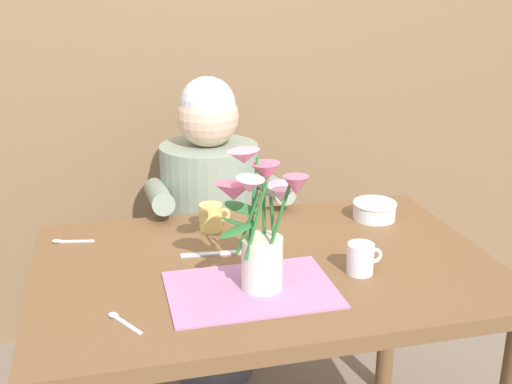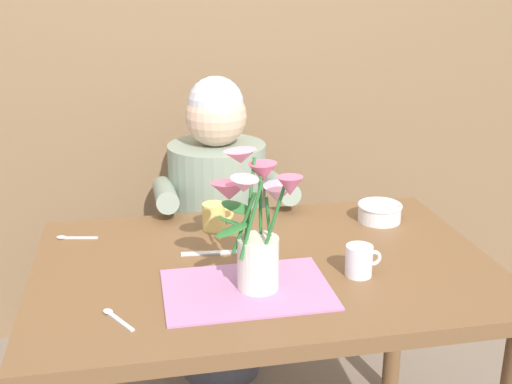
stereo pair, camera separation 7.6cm
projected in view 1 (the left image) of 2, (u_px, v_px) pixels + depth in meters
wood_panel_backdrop at (198, 29)px, 2.47m from camera, size 4.00×0.10×2.50m
dining_table at (266, 295)px, 1.71m from camera, size 1.20×0.80×0.74m
seated_person at (211, 236)px, 2.29m from camera, size 0.45×0.47×1.14m
striped_placemat at (251, 289)px, 1.53m from camera, size 0.40×0.28×0.00m
flower_vase at (260, 225)px, 1.48m from camera, size 0.22×0.22×0.34m
ceramic_bowl at (374, 209)px, 1.96m from camera, size 0.14×0.14×0.06m
dinner_knife at (216, 254)px, 1.72m from camera, size 0.19×0.03×0.00m
coffee_cup at (211, 217)px, 1.87m from camera, size 0.09×0.07×0.08m
ceramic_mug at (361, 258)px, 1.61m from camera, size 0.09×0.07×0.08m
spoon_0 at (66, 241)px, 1.80m from camera, size 0.12×0.04×0.01m
spoon_1 at (120, 320)px, 1.40m from camera, size 0.07×0.11×0.01m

